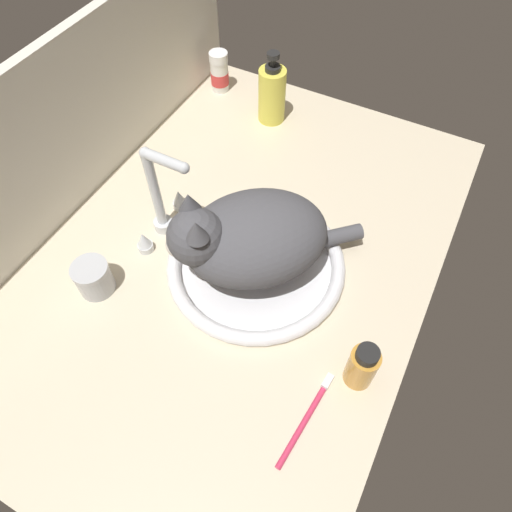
# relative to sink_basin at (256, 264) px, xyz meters

# --- Properties ---
(countertop) EXTENTS (1.14, 0.76, 0.03)m
(countertop) POSITION_rel_sink_basin_xyz_m (0.02, 0.05, -0.03)
(countertop) COLOR beige
(countertop) RESTS_ON ground
(backsplash_wall) EXTENTS (1.14, 0.02, 0.37)m
(backsplash_wall) POSITION_rel_sink_basin_xyz_m (0.02, 0.44, 0.14)
(backsplash_wall) COLOR silver
(backsplash_wall) RESTS_ON ground
(sink_basin) EXTENTS (0.36, 0.36, 0.03)m
(sink_basin) POSITION_rel_sink_basin_xyz_m (0.00, 0.00, 0.00)
(sink_basin) COLOR white
(sink_basin) RESTS_ON countertop
(faucet) EXTENTS (0.16, 0.11, 0.22)m
(faucet) POSITION_rel_sink_basin_xyz_m (-0.00, 0.21, 0.08)
(faucet) COLOR silver
(faucet) RESTS_ON countertop
(cat) EXTENTS (0.33, 0.34, 0.19)m
(cat) POSITION_rel_sink_basin_xyz_m (-0.01, 0.01, 0.09)
(cat) COLOR #4C4C51
(cat) RESTS_ON sink_basin
(amber_bottle) EXTENTS (0.05, 0.05, 0.10)m
(amber_bottle) POSITION_rel_sink_basin_xyz_m (-0.12, -0.26, 0.04)
(amber_bottle) COLOR gold
(amber_bottle) RESTS_ON countertop
(metal_jar) EXTENTS (0.07, 0.07, 0.07)m
(metal_jar) POSITION_rel_sink_basin_xyz_m (-0.18, 0.25, 0.02)
(metal_jar) COLOR #B2B5BA
(metal_jar) RESTS_ON countertop
(soap_pump_bottle) EXTENTS (0.07, 0.07, 0.18)m
(soap_pump_bottle) POSITION_rel_sink_basin_xyz_m (0.43, 0.18, 0.06)
(soap_pump_bottle) COLOR #E5DB4C
(soap_pump_bottle) RESTS_ON countertop
(pill_bottle) EXTENTS (0.05, 0.05, 0.11)m
(pill_bottle) POSITION_rel_sink_basin_xyz_m (0.48, 0.36, 0.04)
(pill_bottle) COLOR white
(pill_bottle) RESTS_ON countertop
(toothbrush) EXTENTS (0.18, 0.03, 0.02)m
(toothbrush) POSITION_rel_sink_basin_xyz_m (-0.23, -0.21, -0.01)
(toothbrush) COLOR #D83359
(toothbrush) RESTS_ON countertop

